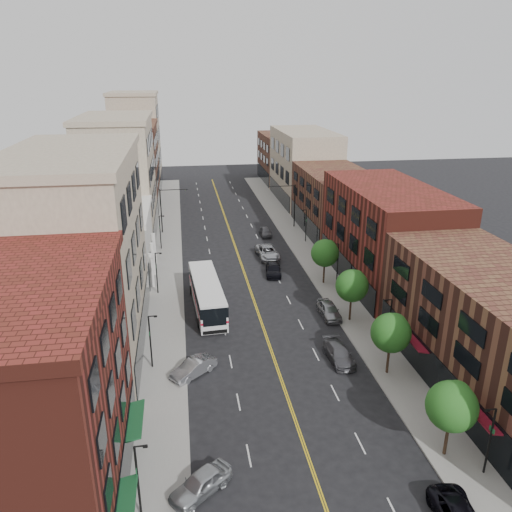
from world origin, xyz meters
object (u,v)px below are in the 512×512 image
car_angle_b (193,368)px  car_parked_far (329,310)px  car_parked_mid (339,354)px  car_lane_b (267,252)px  car_lane_a (273,269)px  city_bus (207,293)px  car_lane_c (265,232)px  car_angle_a (201,483)px  car_lane_behind (202,269)px

car_angle_b → car_parked_far: 17.29m
car_parked_mid → car_lane_b: bearing=91.2°
car_angle_b → car_lane_a: 24.22m
city_bus → car_lane_c: (10.83, 24.84, -1.24)m
car_angle_a → car_lane_behind: size_ratio=1.07×
car_parked_far → car_lane_c: 28.84m
city_bus → car_angle_a: 26.05m
city_bus → car_lane_behind: size_ratio=3.21×
car_lane_a → car_lane_b: car_lane_b is taller
car_lane_b → car_lane_a: bearing=-95.9°
city_bus → car_parked_far: city_bus is taller
car_angle_a → car_angle_b: (0.00, 13.10, -0.02)m
car_angle_a → car_parked_far: bearing=108.0°
city_bus → car_lane_a: bearing=40.1°
city_bus → car_parked_mid: bearing=-51.5°
car_parked_mid → car_lane_c: (-0.40, 37.33, -0.02)m
car_lane_b → city_bus: bearing=-125.3°
car_angle_a → car_parked_mid: bearing=97.4°
car_angle_b → car_lane_c: 39.81m
car_lane_behind → car_lane_b: bearing=-161.9°
car_parked_far → car_lane_behind: size_ratio=1.13×
car_parked_far → car_lane_a: 13.15m
car_parked_mid → car_lane_a: car_parked_mid is taller
city_bus → car_lane_a: city_bus is taller
car_lane_behind → car_angle_a: bearing=79.2°
car_lane_a → car_angle_b: bearing=-109.2°
car_parked_far → car_lane_c: size_ratio=1.15×
city_bus → car_angle_b: bearing=-102.2°
car_lane_c → car_parked_mid: bearing=-89.6°
car_angle_a → car_angle_b: 13.10m
car_lane_b → car_parked_far: bearing=-82.8°
car_angle_b → car_lane_c: size_ratio=1.09×
city_bus → car_lane_behind: city_bus is taller
car_parked_mid → car_lane_a: 21.28m
car_parked_mid → car_lane_b: 27.48m
car_angle_a → car_lane_behind: (1.90, 36.28, -0.07)m
car_lane_behind → car_lane_a: size_ratio=0.85×
car_angle_a → car_lane_a: bearing=124.1°
car_lane_c → car_lane_b: bearing=-98.3°
car_angle_b → car_lane_behind: 23.26m
car_lane_a → city_bus: bearing=-128.4°
car_lane_behind → car_lane_a: 9.32m
city_bus → car_angle_a: city_bus is taller
city_bus → car_angle_b: 13.06m
car_lane_a → car_lane_c: bearing=91.9°
city_bus → car_lane_b: (9.42, 14.94, -1.09)m
car_angle_b → city_bus: bearing=132.2°
car_lane_b → car_lane_c: (1.41, 9.91, -0.14)m
car_lane_c → car_angle_b: bearing=-109.0°
car_parked_mid → car_lane_c: bearing=88.1°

